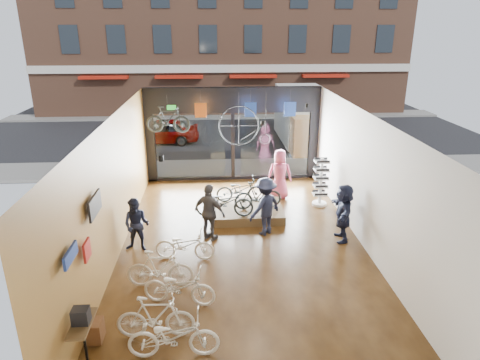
{
  "coord_description": "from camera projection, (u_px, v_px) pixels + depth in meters",
  "views": [
    {
      "loc": [
        -0.79,
        -10.9,
        6.07
      ],
      "look_at": [
        -0.0,
        1.4,
        1.6
      ],
      "focal_mm": 32.0,
      "sensor_mm": 36.0,
      "label": 1
    }
  ],
  "objects": [
    {
      "name": "jersey_mid",
      "position": [
        250.0,
        110.0,
        16.22
      ],
      "size": [
        0.45,
        0.03,
        0.55
      ],
      "primitive_type": "cube",
      "color": "#1E3F99",
      "rests_on": "ceiling"
    },
    {
      "name": "display_bike_right",
      "position": [
        240.0,
        190.0,
        14.73
      ],
      "size": [
        1.67,
        0.61,
        0.87
      ],
      "primitive_type": "imported",
      "rotation": [
        0.0,
        0.0,
        1.59
      ],
      "color": "#212725",
      "rests_on": "display_platform"
    },
    {
      "name": "sidewalk_far",
      "position": [
        224.0,
        116.0,
        30.15
      ],
      "size": [
        30.0,
        2.0,
        0.12
      ],
      "primitive_type": "cube",
      "color": "slate",
      "rests_on": "ground"
    },
    {
      "name": "wall_right",
      "position": [
        369.0,
        184.0,
        11.91
      ],
      "size": [
        0.04,
        12.0,
        3.8
      ],
      "primitive_type": "cube",
      "color": "beige",
      "rests_on": "ground"
    },
    {
      "name": "floor_bike_3",
      "position": [
        160.0,
        269.0,
        10.4
      ],
      "size": [
        1.66,
        0.55,
        0.98
      ],
      "primitive_type": "imported",
      "rotation": [
        0.0,
        0.0,
        1.52
      ],
      "color": "beige",
      "rests_on": "ground_plane"
    },
    {
      "name": "wall_left",
      "position": [
        113.0,
        190.0,
        11.49
      ],
      "size": [
        0.04,
        12.0,
        3.8
      ],
      "primitive_type": "cube",
      "color": "#AA7033",
      "rests_on": "ground"
    },
    {
      "name": "jersey_left",
      "position": [
        201.0,
        110.0,
        16.11
      ],
      "size": [
        0.45,
        0.03,
        0.55
      ],
      "primitive_type": "cube",
      "color": "#CC5919",
      "rests_on": "ceiling"
    },
    {
      "name": "display_bike_left",
      "position": [
        224.0,
        202.0,
        13.55
      ],
      "size": [
        1.88,
        0.77,
        0.97
      ],
      "primitive_type": "imported",
      "rotation": [
        0.0,
        0.0,
        1.5
      ],
      "color": "#212725",
      "rests_on": "display_platform"
    },
    {
      "name": "display_platform",
      "position": [
        246.0,
        212.0,
        14.42
      ],
      "size": [
        2.4,
        1.8,
        0.3
      ],
      "primitive_type": "cube",
      "color": "#452E1F",
      "rests_on": "ground_plane"
    },
    {
      "name": "wall_merch",
      "position": [
        85.0,
        283.0,
        8.41
      ],
      "size": [
        0.4,
        2.4,
        2.6
      ],
      "primitive_type": null,
      "color": "navy",
      "rests_on": "wall_left"
    },
    {
      "name": "jersey_right",
      "position": [
        290.0,
        109.0,
        16.31
      ],
      "size": [
        0.45,
        0.03,
        0.55
      ],
      "primitive_type": "cube",
      "color": "#1E3F99",
      "rests_on": "ceiling"
    },
    {
      "name": "ground_plane",
      "position": [
        243.0,
        249.0,
        12.35
      ],
      "size": [
        7.0,
        12.0,
        0.04
      ],
      "primitive_type": "cube",
      "color": "black",
      "rests_on": "ground"
    },
    {
      "name": "hung_bike",
      "position": [
        168.0,
        119.0,
        15.14
      ],
      "size": [
        1.62,
        0.63,
        0.95
      ],
      "primitive_type": "imported",
      "rotation": [
        0.0,
        0.0,
        1.45
      ],
      "color": "#212725",
      "rests_on": "ceiling"
    },
    {
      "name": "wall_back",
      "position": [
        274.0,
        338.0,
        6.05
      ],
      "size": [
        7.0,
        0.04,
        3.8
      ],
      "primitive_type": "cube",
      "color": "beige",
      "rests_on": "ground"
    },
    {
      "name": "floor_bike_1",
      "position": [
        156.0,
        317.0,
        8.69
      ],
      "size": [
        1.61,
        0.49,
        0.96
      ],
      "primitive_type": "imported",
      "rotation": [
        0.0,
        0.0,
        1.55
      ],
      "color": "beige",
      "rests_on": "ground_plane"
    },
    {
      "name": "customer_1",
      "position": [
        137.0,
        225.0,
        12.02
      ],
      "size": [
        0.86,
        0.73,
        1.57
      ],
      "primitive_type": "imported",
      "rotation": [
        0.0,
        0.0,
        -0.19
      ],
      "color": "#161C33",
      "rests_on": "ground_plane"
    },
    {
      "name": "floor_bike_0",
      "position": [
        174.0,
        336.0,
        8.18
      ],
      "size": [
        1.77,
        0.63,
        0.93
      ],
      "primitive_type": "imported",
      "rotation": [
        0.0,
        0.0,
        1.56
      ],
      "color": "beige",
      "rests_on": "ground_plane"
    },
    {
      "name": "storefront",
      "position": [
        233.0,
        134.0,
        17.33
      ],
      "size": [
        7.0,
        0.26,
        3.8
      ],
      "primitive_type": null,
      "color": "black",
      "rests_on": "ground"
    },
    {
      "name": "customer_3",
      "position": [
        265.0,
        206.0,
        12.94
      ],
      "size": [
        1.34,
        1.25,
        1.81
      ],
      "primitive_type": "imported",
      "rotation": [
        0.0,
        0.0,
        3.8
      ],
      "color": "#161C33",
      "rests_on": "ground_plane"
    },
    {
      "name": "floor_bike_4",
      "position": [
        185.0,
        245.0,
        11.64
      ],
      "size": [
        1.7,
        0.79,
        0.86
      ],
      "primitive_type": "imported",
      "rotation": [
        0.0,
        0.0,
        1.43
      ],
      "color": "beige",
      "rests_on": "ground_plane"
    },
    {
      "name": "sunglasses_rack",
      "position": [
        321.0,
        182.0,
        15.04
      ],
      "size": [
        0.62,
        0.56,
        1.74
      ],
      "primitive_type": null,
      "rotation": [
        0.0,
        0.0,
        0.31
      ],
      "color": "white",
      "rests_on": "ground_plane"
    },
    {
      "name": "opposite_building",
      "position": [
        222.0,
        11.0,
        30.13
      ],
      "size": [
        26.0,
        5.0,
        14.0
      ],
      "primitive_type": "cube",
      "color": "brown",
      "rests_on": "ground"
    },
    {
      "name": "penny_farthing",
      "position": [
        247.0,
        127.0,
        15.93
      ],
      "size": [
        1.89,
        0.06,
        1.51
      ],
      "primitive_type": null,
      "color": "black",
      "rests_on": "ceiling"
    },
    {
      "name": "display_bike_mid",
      "position": [
        258.0,
        195.0,
        14.13
      ],
      "size": [
        1.63,
        0.64,
        0.95
      ],
      "primitive_type": "imported",
      "rotation": [
        0.0,
        0.0,
        1.7
      ],
      "color": "#212725",
      "rests_on": "display_platform"
    },
    {
      "name": "ceiling",
      "position": [
        244.0,
        118.0,
        11.04
      ],
      "size": [
        7.0,
        12.0,
        0.04
      ],
      "primitive_type": "cube",
      "color": "black",
      "rests_on": "ground"
    },
    {
      "name": "floor_bike_2",
      "position": [
        179.0,
        287.0,
        9.76
      ],
      "size": [
        1.77,
        0.93,
        0.89
      ],
      "primitive_type": "imported",
      "rotation": [
        0.0,
        0.0,
        1.36
      ],
      "color": "beige",
      "rests_on": "ground_plane"
    },
    {
      "name": "sidewalk_near",
      "position": [
        232.0,
        168.0,
        19.08
      ],
      "size": [
        30.0,
        2.4,
        0.12
      ],
      "primitive_type": "cube",
      "color": "slate",
      "rests_on": "ground"
    },
    {
      "name": "street_car",
      "position": [
        162.0,
        131.0,
        23.16
      ],
      "size": [
        3.97,
        1.6,
        1.35
      ],
      "primitive_type": "imported",
      "rotation": [
        0.0,
        0.0,
        -1.57
      ],
      "color": "gray",
      "rests_on": "street_road"
    },
    {
      "name": "customer_5",
      "position": [
        343.0,
        213.0,
        12.58
      ],
      "size": [
        0.71,
        1.68,
        1.76
      ],
      "primitive_type": "imported",
      "rotation": [
        0.0,
        0.0,
        4.59
      ],
      "color": "#161C33",
      "rests_on": "ground_plane"
    },
    {
      "name": "exit_sign",
      "position": [
        171.0,
        107.0,
        16.68
      ],
      "size": [
        0.35,
        0.06,
        0.18
      ],
      "primitive_type": "cube",
      "color": "#198C26",
      "rests_on": "storefront"
    },
    {
      "name": "customer_2",
      "position": [
        210.0,
        212.0,
        12.59
      ],
      "size": [
        1.1,
        0.92,
        1.76
      ],
      "primitive_type": "imported",
      "rotation": [
        0.0,
        0.0,
        2.57
      ],
      "color": "#3F3F44",
      "rests_on": "ground_plane"
    },
    {
      "name": "customer_4",
      "position": [
        280.0,
        174.0,
        15.67
      ],
      "size": [
        0.99,
        0.73,
        1.85
      ],
      "primitive_type": "imported",
      "rotation": [
        0.0,
        0.0,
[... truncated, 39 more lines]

